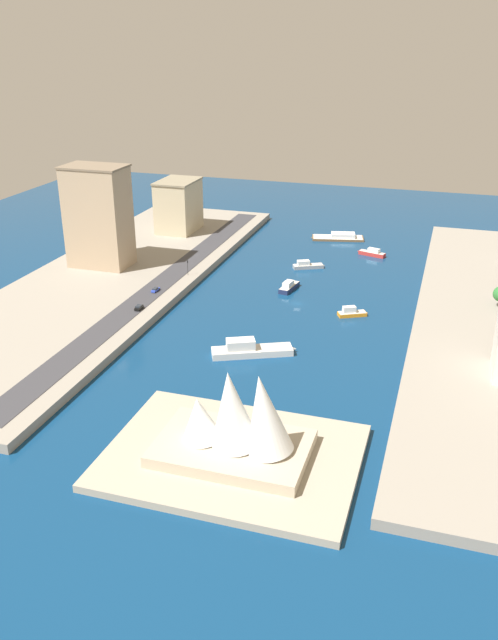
{
  "coord_description": "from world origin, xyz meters",
  "views": [
    {
      "loc": [
        -53.78,
        233.8,
        97.21
      ],
      "look_at": [
        10.2,
        30.17,
        4.2
      ],
      "focal_mm": 37.15,
      "sensor_mm": 36.0,
      "label": 1
    }
  ],
  "objects_px": {
    "suv_black": "(139,307)",
    "opera_landmark": "(237,423)",
    "yacht_sleek_gray": "(307,265)",
    "traffic_light_waterfront": "(188,265)",
    "apartment_midrise_tan": "(98,217)",
    "office_block_beige": "(179,206)",
    "patrol_launch_navy": "(289,286)",
    "hatchback_blue": "(155,290)",
    "barge_flat_brown": "(340,237)",
    "tugboat_red": "(372,253)",
    "ferry_white_commuter": "(250,349)",
    "water_taxi_orange": "(352,313)"
  },
  "relations": [
    {
      "from": "suv_black",
      "to": "opera_landmark",
      "type": "bearing_deg",
      "value": 130.26
    },
    {
      "from": "yacht_sleek_gray",
      "to": "traffic_light_waterfront",
      "type": "distance_m",
      "value": 55.19
    },
    {
      "from": "apartment_midrise_tan",
      "to": "traffic_light_waterfront",
      "type": "height_order",
      "value": "apartment_midrise_tan"
    },
    {
      "from": "office_block_beige",
      "to": "suv_black",
      "type": "relative_size",
      "value": 5.76
    },
    {
      "from": "patrol_launch_navy",
      "to": "hatchback_blue",
      "type": "relative_size",
      "value": 3.05
    },
    {
      "from": "barge_flat_brown",
      "to": "traffic_light_waterfront",
      "type": "xyz_separation_m",
      "value": [
        50.02,
        81.62,
        6.13
      ]
    },
    {
      "from": "apartment_midrise_tan",
      "to": "opera_landmark",
      "type": "height_order",
      "value": "apartment_midrise_tan"
    },
    {
      "from": "apartment_midrise_tan",
      "to": "barge_flat_brown",
      "type": "bearing_deg",
      "value": -138.7
    },
    {
      "from": "tugboat_red",
      "to": "hatchback_blue",
      "type": "bearing_deg",
      "value": 47.54
    },
    {
      "from": "ferry_white_commuter",
      "to": "office_block_beige",
      "type": "height_order",
      "value": "office_block_beige"
    },
    {
      "from": "tugboat_red",
      "to": "apartment_midrise_tan",
      "type": "distance_m",
      "value": 127.02
    },
    {
      "from": "opera_landmark",
      "to": "water_taxi_orange",
      "type": "bearing_deg",
      "value": -96.85
    },
    {
      "from": "water_taxi_orange",
      "to": "yacht_sleek_gray",
      "type": "bearing_deg",
      "value": -60.0
    },
    {
      "from": "yacht_sleek_gray",
      "to": "tugboat_red",
      "type": "bearing_deg",
      "value": -133.16
    },
    {
      "from": "office_block_beige",
      "to": "patrol_launch_navy",
      "type": "bearing_deg",
      "value": 141.2
    },
    {
      "from": "yacht_sleek_gray",
      "to": "apartment_midrise_tan",
      "type": "xyz_separation_m",
      "value": [
        85.42,
        30.96,
        23.4
      ]
    },
    {
      "from": "ferry_white_commuter",
      "to": "barge_flat_brown",
      "type": "xyz_separation_m",
      "value": [
        -4.44,
        -139.81,
        -0.7
      ]
    },
    {
      "from": "ferry_white_commuter",
      "to": "opera_landmark",
      "type": "height_order",
      "value": "opera_landmark"
    },
    {
      "from": "patrol_launch_navy",
      "to": "yacht_sleek_gray",
      "type": "bearing_deg",
      "value": -92.1
    },
    {
      "from": "patrol_launch_navy",
      "to": "traffic_light_waterfront",
      "type": "xyz_separation_m",
      "value": [
        43.18,
        3.67,
        5.87
      ]
    },
    {
      "from": "patrol_launch_navy",
      "to": "office_block_beige",
      "type": "xyz_separation_m",
      "value": [
        73.63,
        -59.2,
        14.53
      ]
    },
    {
      "from": "ferry_white_commuter",
      "to": "suv_black",
      "type": "bearing_deg",
      "value": -19.84
    },
    {
      "from": "hatchback_blue",
      "to": "suv_black",
      "type": "bearing_deg",
      "value": 96.09
    },
    {
      "from": "patrol_launch_navy",
      "to": "yacht_sleek_gray",
      "type": "xyz_separation_m",
      "value": [
        -1.05,
        -28.8,
        -0.15
      ]
    },
    {
      "from": "patrol_launch_navy",
      "to": "suv_black",
      "type": "distance_m",
      "value": 63.99
    },
    {
      "from": "hatchback_blue",
      "to": "ferry_white_commuter",
      "type": "bearing_deg",
      "value": 144.24
    },
    {
      "from": "yacht_sleek_gray",
      "to": "hatchback_blue",
      "type": "relative_size",
      "value": 3.0
    },
    {
      "from": "yacht_sleek_gray",
      "to": "hatchback_blue",
      "type": "height_order",
      "value": "hatchback_blue"
    },
    {
      "from": "ferry_white_commuter",
      "to": "water_taxi_orange",
      "type": "relative_size",
      "value": 2.39
    },
    {
      "from": "ferry_white_commuter",
      "to": "suv_black",
      "type": "relative_size",
      "value": 6.04
    },
    {
      "from": "office_block_beige",
      "to": "tugboat_red",
      "type": "bearing_deg",
      "value": 177.99
    },
    {
      "from": "yacht_sleek_gray",
      "to": "ferry_white_commuter",
      "type": "bearing_deg",
      "value": 90.85
    },
    {
      "from": "yacht_sleek_gray",
      "to": "opera_landmark",
      "type": "height_order",
      "value": "opera_landmark"
    },
    {
      "from": "tugboat_red",
      "to": "suv_black",
      "type": "bearing_deg",
      "value": 54.15
    },
    {
      "from": "tugboat_red",
      "to": "office_block_beige",
      "type": "bearing_deg",
      "value": -2.01
    },
    {
      "from": "tugboat_red",
      "to": "apartment_midrise_tan",
      "type": "height_order",
      "value": "apartment_midrise_tan"
    },
    {
      "from": "water_taxi_orange",
      "to": "hatchback_blue",
      "type": "relative_size",
      "value": 2.4
    },
    {
      "from": "yacht_sleek_gray",
      "to": "opera_landmark",
      "type": "relative_size",
      "value": 0.38
    },
    {
      "from": "apartment_midrise_tan",
      "to": "ferry_white_commuter",
      "type": "bearing_deg",
      "value": 145.47
    },
    {
      "from": "water_taxi_orange",
      "to": "apartment_midrise_tan",
      "type": "distance_m",
      "value": 116.98
    },
    {
      "from": "water_taxi_orange",
      "to": "suv_black",
      "type": "distance_m",
      "value": 79.03
    },
    {
      "from": "tugboat_red",
      "to": "apartment_midrise_tan",
      "type": "bearing_deg",
      "value": 27.6
    },
    {
      "from": "yacht_sleek_gray",
      "to": "apartment_midrise_tan",
      "type": "height_order",
      "value": "apartment_midrise_tan"
    },
    {
      "from": "patrol_launch_navy",
      "to": "office_block_beige",
      "type": "bearing_deg",
      "value": -38.8
    },
    {
      "from": "apartment_midrise_tan",
      "to": "traffic_light_waterfront",
      "type": "distance_m",
      "value": 44.73
    },
    {
      "from": "office_block_beige",
      "to": "apartment_midrise_tan",
      "type": "relative_size",
      "value": 0.6
    },
    {
      "from": "water_taxi_orange",
      "to": "apartment_midrise_tan",
      "type": "relative_size",
      "value": 0.26
    },
    {
      "from": "apartment_midrise_tan",
      "to": "tugboat_red",
      "type": "bearing_deg",
      "value": -152.4
    },
    {
      "from": "suv_black",
      "to": "opera_landmark",
      "type": "xyz_separation_m",
      "value": [
        -63.04,
        74.45,
        7.01
      ]
    },
    {
      "from": "water_taxi_orange",
      "to": "yacht_sleek_gray",
      "type": "distance_m",
      "value": 55.78
    }
  ]
}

